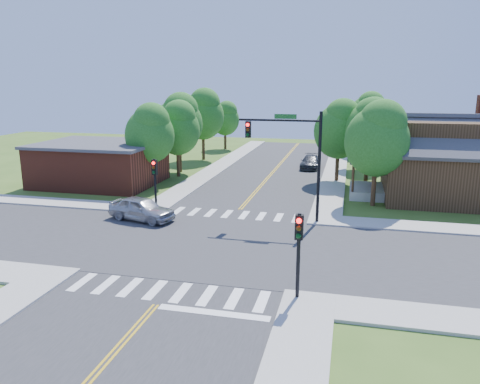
% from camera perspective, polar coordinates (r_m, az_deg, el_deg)
% --- Properties ---
extents(ground, '(100.00, 100.00, 0.00)m').
position_cam_1_polar(ground, '(26.61, -3.77, -6.47)').
color(ground, '#3B5A1C').
rests_on(ground, ground).
extents(road_ns, '(10.00, 90.00, 0.04)m').
position_cam_1_polar(road_ns, '(26.60, -3.77, -6.43)').
color(road_ns, '#2D2D30').
rests_on(road_ns, ground).
extents(road_ew, '(90.00, 10.00, 0.04)m').
position_cam_1_polar(road_ew, '(26.60, -3.77, -6.42)').
color(road_ew, '#2D2D30').
rests_on(road_ew, ground).
extents(intersection_patch, '(10.20, 10.20, 0.06)m').
position_cam_1_polar(intersection_patch, '(26.61, -3.77, -6.47)').
color(intersection_patch, '#2D2D30').
rests_on(intersection_patch, ground).
extents(sidewalk_ne, '(40.00, 40.00, 0.14)m').
position_cam_1_polar(sidewalk_ne, '(41.56, 24.61, -0.27)').
color(sidewalk_ne, '#9E9B93').
rests_on(sidewalk_ne, ground).
extents(sidewalk_nw, '(40.00, 40.00, 0.14)m').
position_cam_1_polar(sidewalk_nw, '(46.88, -16.72, 1.84)').
color(sidewalk_nw, '#9E9B93').
rests_on(sidewalk_nw, ground).
extents(crosswalk_north, '(8.85, 2.00, 0.01)m').
position_cam_1_polar(crosswalk_north, '(32.27, -0.55, -2.75)').
color(crosswalk_north, white).
rests_on(crosswalk_north, ground).
extents(crosswalk_south, '(8.85, 2.00, 0.01)m').
position_cam_1_polar(crosswalk_south, '(21.20, -8.78, -11.86)').
color(crosswalk_south, white).
rests_on(crosswalk_south, ground).
extents(centerline, '(0.30, 90.00, 0.01)m').
position_cam_1_polar(centerline, '(26.59, -3.77, -6.38)').
color(centerline, gold).
rests_on(centerline, ground).
extents(stop_bar, '(4.60, 0.45, 0.09)m').
position_cam_1_polar(stop_bar, '(19.28, -3.25, -14.59)').
color(stop_bar, white).
rests_on(stop_bar, ground).
extents(signal_mast_ne, '(5.30, 0.42, 7.20)m').
position_cam_1_polar(signal_mast_ne, '(29.98, 6.46, 5.31)').
color(signal_mast_ne, black).
rests_on(signal_mast_ne, ground).
extents(signal_pole_se, '(0.34, 0.42, 3.80)m').
position_cam_1_polar(signal_pole_se, '(19.43, 7.17, -5.86)').
color(signal_pole_se, black).
rests_on(signal_pole_se, ground).
extents(signal_pole_nw, '(0.34, 0.42, 3.80)m').
position_cam_1_polar(signal_pole_nw, '(32.85, -10.35, 2.02)').
color(signal_pole_nw, black).
rests_on(signal_pole_nw, ground).
extents(house_ne, '(13.05, 8.80, 7.11)m').
position_cam_1_polar(house_ne, '(39.30, 24.48, 3.87)').
color(house_ne, '#302011').
rests_on(house_ne, ground).
extents(building_nw, '(10.40, 8.40, 3.73)m').
position_cam_1_polar(building_nw, '(43.53, -16.73, 3.41)').
color(building_nw, maroon).
rests_on(building_nw, ground).
extents(tree_e_a, '(4.59, 4.37, 7.81)m').
position_cam_1_polar(tree_e_a, '(35.11, 16.51, 6.47)').
color(tree_e_a, '#382314').
rests_on(tree_e_a, ground).
extents(tree_e_b, '(4.55, 4.33, 7.74)m').
position_cam_1_polar(tree_e_b, '(41.87, 15.56, 7.52)').
color(tree_e_b, '#382314').
rests_on(tree_e_b, ground).
extents(tree_e_c, '(4.34, 4.13, 7.38)m').
position_cam_1_polar(tree_e_c, '(50.03, 15.25, 8.16)').
color(tree_e_c, '#382314').
rests_on(tree_e_c, ground).
extents(tree_e_d, '(4.60, 4.37, 7.82)m').
position_cam_1_polar(tree_e_d, '(59.35, 15.39, 9.19)').
color(tree_e_d, '#382314').
rests_on(tree_e_d, ground).
extents(tree_w_a, '(4.28, 4.06, 7.27)m').
position_cam_1_polar(tree_w_a, '(41.05, -10.89, 7.22)').
color(tree_w_a, '#382314').
rests_on(tree_w_a, ground).
extents(tree_w_b, '(4.69, 4.46, 7.97)m').
position_cam_1_polar(tree_w_b, '(47.03, -7.39, 8.68)').
color(tree_w_b, '#382314').
rests_on(tree_w_b, ground).
extents(tree_w_c, '(4.87, 4.62, 8.27)m').
position_cam_1_polar(tree_w_c, '(54.41, -4.49, 9.59)').
color(tree_w_c, '#382314').
rests_on(tree_w_c, ground).
extents(tree_w_d, '(3.79, 3.60, 6.45)m').
position_cam_1_polar(tree_w_d, '(63.05, -1.77, 9.06)').
color(tree_w_d, '#382314').
rests_on(tree_w_d, ground).
extents(tree_house, '(4.45, 4.22, 7.56)m').
position_cam_1_polar(tree_house, '(42.88, 12.08, 7.67)').
color(tree_house, '#382314').
rests_on(tree_house, ground).
extents(tree_bldg, '(4.31, 4.10, 7.33)m').
position_cam_1_polar(tree_bldg, '(44.90, -7.60, 7.91)').
color(tree_bldg, '#382314').
rests_on(tree_bldg, ground).
extents(car_silver, '(4.06, 5.49, 1.57)m').
position_cam_1_polar(car_silver, '(31.49, -11.90, -2.07)').
color(car_silver, '#A4A6AB').
rests_on(car_silver, ground).
extents(car_dgrey, '(1.94, 4.60, 1.32)m').
position_cam_1_polar(car_dgrey, '(49.74, 8.56, 3.60)').
color(car_dgrey, '#323438').
rests_on(car_dgrey, ground).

